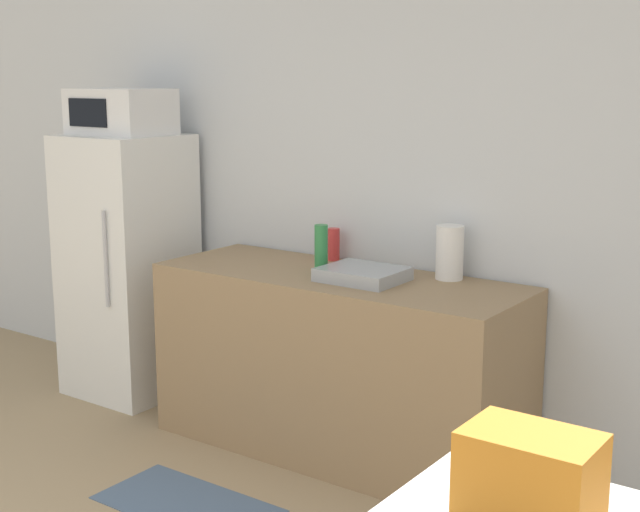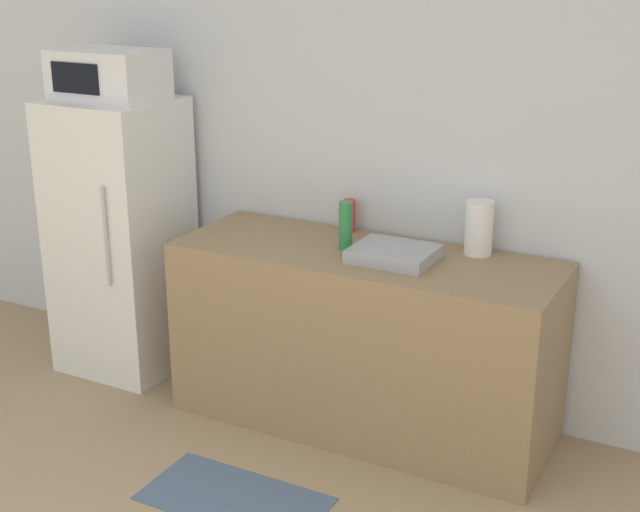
{
  "view_description": "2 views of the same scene",
  "coord_description": "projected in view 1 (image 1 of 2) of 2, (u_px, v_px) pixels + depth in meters",
  "views": [
    {
      "loc": [
        2.37,
        -0.6,
        1.79
      ],
      "look_at": [
        0.53,
        1.96,
        1.15
      ],
      "focal_mm": 50.0,
      "sensor_mm": 36.0,
      "label": 1
    },
    {
      "loc": [
        1.69,
        -0.76,
        2.18
      ],
      "look_at": [
        0.1,
        2.25,
        1.01
      ],
      "focal_mm": 50.0,
      "sensor_mm": 36.0,
      "label": 2
    }
  ],
  "objects": [
    {
      "name": "microwave",
      "position": [
        121.0,
        112.0,
        4.85
      ],
      "size": [
        0.53,
        0.37,
        0.25
      ],
      "color": "white",
      "rests_on": "refrigerator"
    },
    {
      "name": "sink_basin",
      "position": [
        363.0,
        274.0,
        4.05
      ],
      "size": [
        0.36,
        0.3,
        0.06
      ],
      "primitive_type": "cube",
      "color": "#9EA3A8",
      "rests_on": "counter"
    },
    {
      "name": "paper_towel_roll",
      "position": [
        450.0,
        252.0,
        4.07
      ],
      "size": [
        0.13,
        0.13,
        0.25
      ],
      "primitive_type": "cylinder",
      "color": "white",
      "rests_on": "counter"
    },
    {
      "name": "bottle_short",
      "position": [
        334.0,
        244.0,
        4.49
      ],
      "size": [
        0.06,
        0.06,
        0.16
      ],
      "primitive_type": "cylinder",
      "color": "red",
      "rests_on": "counter"
    },
    {
      "name": "basket",
      "position": [
        530.0,
        476.0,
        1.61
      ],
      "size": [
        0.24,
        0.16,
        0.17
      ],
      "primitive_type": "cube",
      "color": "orange",
      "rests_on": "shelf_cabinet"
    },
    {
      "name": "kitchen_rug",
      "position": [
        188.0,
        504.0,
        3.78
      ],
      "size": [
        0.78,
        0.41,
        0.01
      ],
      "primitive_type": "cube",
      "color": "slate",
      "rests_on": "ground_plane"
    },
    {
      "name": "refrigerator",
      "position": [
        128.0,
        266.0,
        5.02
      ],
      "size": [
        0.61,
        0.6,
        1.47
      ],
      "color": "white",
      "rests_on": "ground_plane"
    },
    {
      "name": "bottle_tall",
      "position": [
        321.0,
        248.0,
        4.21
      ],
      "size": [
        0.06,
        0.06,
        0.23
      ],
      "primitive_type": "cylinder",
      "color": "#2D7F42",
      "rests_on": "counter"
    },
    {
      "name": "counter",
      "position": [
        338.0,
        364.0,
        4.26
      ],
      "size": [
        1.8,
        0.65,
        0.87
      ],
      "primitive_type": "cube",
      "color": "#937551",
      "rests_on": "ground_plane"
    },
    {
      "name": "wall_back",
      "position": [
        370.0,
        176.0,
        4.42
      ],
      "size": [
        8.0,
        0.06,
        2.6
      ],
      "primitive_type": "cube",
      "color": "silver",
      "rests_on": "ground_plane"
    }
  ]
}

